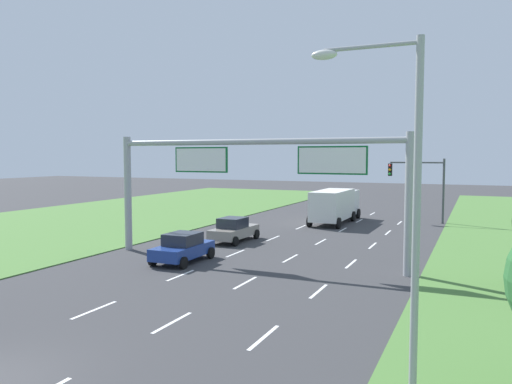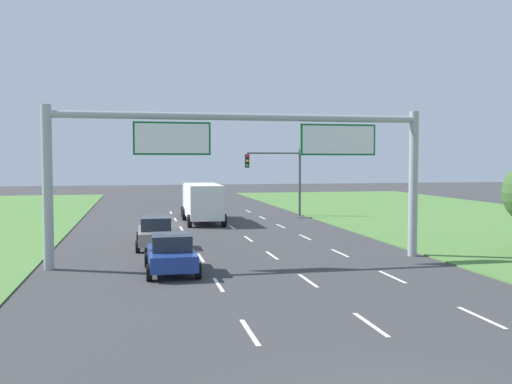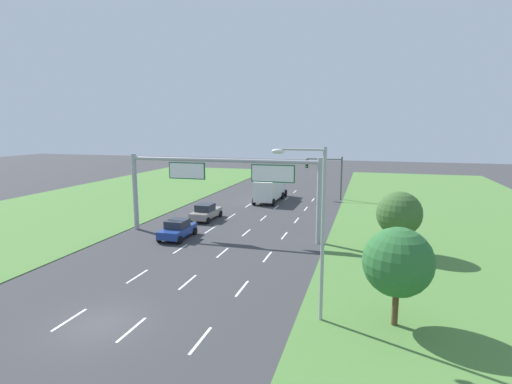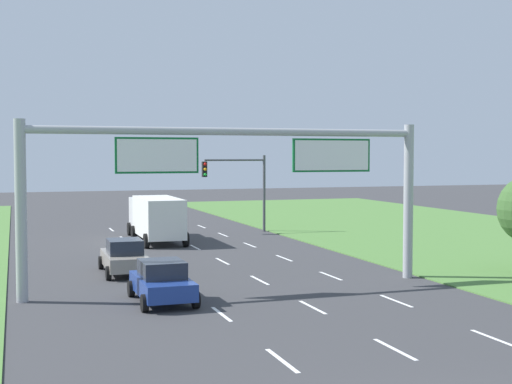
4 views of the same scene
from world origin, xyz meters
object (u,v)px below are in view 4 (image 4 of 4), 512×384
(car_lead_silver, at_px, (124,257))
(sign_gantry, at_px, (237,172))
(box_truck, at_px, (156,216))
(car_near_red, at_px, (162,281))
(traffic_light_mast, at_px, (239,179))

(car_lead_silver, xyz_separation_m, sign_gantry, (3.93, -5.31, 4.11))
(car_lead_silver, bearing_deg, box_truck, 73.41)
(sign_gantry, bearing_deg, car_lead_silver, 126.51)
(car_near_red, xyz_separation_m, sign_gantry, (3.53, 1.75, 4.11))
(box_truck, bearing_deg, sign_gantry, -89.26)
(car_lead_silver, distance_m, box_truck, 12.78)
(car_near_red, relative_size, sign_gantry, 0.23)
(sign_gantry, bearing_deg, traffic_light_mast, 72.32)
(car_near_red, bearing_deg, car_lead_silver, 92.76)
(car_lead_silver, height_order, box_truck, box_truck)
(car_near_red, height_order, traffic_light_mast, traffic_light_mast)
(car_near_red, distance_m, car_lead_silver, 7.07)
(traffic_light_mast, bearing_deg, box_truck, -154.96)
(box_truck, bearing_deg, car_near_red, -99.71)
(box_truck, relative_size, traffic_light_mast, 1.51)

